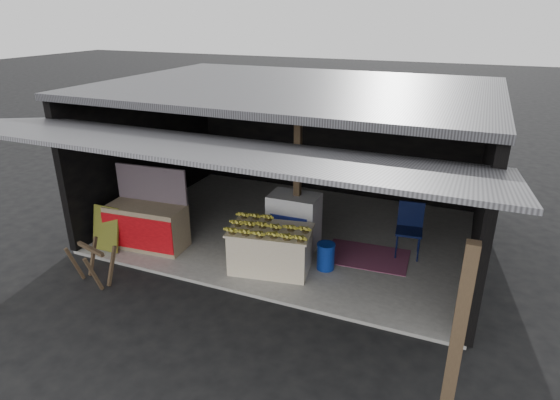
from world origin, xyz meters
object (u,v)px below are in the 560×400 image
at_px(sawhorse, 93,261).
at_px(water_barrel, 326,257).
at_px(white_crate, 294,220).
at_px(banana_table, 271,249).
at_px(plastic_chair, 410,224).
at_px(neighbor_stall, 147,224).

xyz_separation_m(sawhorse, water_barrel, (3.46, 1.87, -0.14)).
bearing_deg(white_crate, banana_table, -92.92).
bearing_deg(white_crate, water_barrel, -37.60).
distance_m(water_barrel, plastic_chair, 1.73).
distance_m(neighbor_stall, water_barrel, 3.45).
bearing_deg(white_crate, neighbor_stall, -156.95).
distance_m(white_crate, sawhorse, 3.63).
bearing_deg(neighbor_stall, water_barrel, 3.79).
bearing_deg(plastic_chair, banana_table, -150.07).
bearing_deg(banana_table, white_crate, 78.17).
height_order(white_crate, water_barrel, white_crate).
height_order(banana_table, sawhorse, banana_table).
bearing_deg(plastic_chair, white_crate, -172.06).
relative_size(neighbor_stall, sawhorse, 2.07).
relative_size(neighbor_stall, plastic_chair, 1.54).
xyz_separation_m(neighbor_stall, sawhorse, (-0.06, -1.38, -0.09)).
xyz_separation_m(white_crate, water_barrel, (0.85, -0.63, -0.29)).
bearing_deg(sawhorse, water_barrel, 43.28).
relative_size(banana_table, plastic_chair, 1.55).
distance_m(neighbor_stall, plastic_chair, 4.92).
bearing_deg(sawhorse, neighbor_stall, 102.28).
bearing_deg(sawhorse, banana_table, 44.79).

